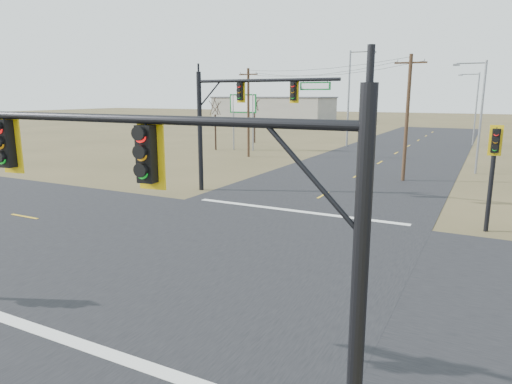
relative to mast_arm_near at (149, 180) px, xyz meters
The scene contains 17 objects.
ground 10.11m from the mast_arm_near, 113.06° to the left, with size 320.00×320.00×0.00m, color brown.
road_ew 10.11m from the mast_arm_near, 113.06° to the left, with size 160.00×14.00×0.02m, color black.
road_ns 10.11m from the mast_arm_near, 113.06° to the left, with size 14.00×160.00×0.02m, color black.
stop_bar_near 5.84m from the mast_arm_near, 167.63° to the left, with size 12.00×0.40×0.01m, color silver.
stop_bar_far 16.80m from the mast_arm_near, 102.59° to the left, with size 12.00×0.40×0.01m, color silver.
mast_arm_near is the anchor object (origin of this frame).
mast_arm_far 20.09m from the mast_arm_near, 114.82° to the left, with size 9.39×0.42×7.61m.
pedestal_signal_ne 17.30m from the mast_arm_near, 70.72° to the left, with size 0.60×0.53×4.90m.
utility_pole_near 27.79m from the mast_arm_near, 89.98° to the left, with size 2.20×0.26×8.98m.
utility_pole_far 38.05m from the mast_arm_near, 115.52° to the left, with size 2.14×0.34×8.76m.
highway_sign 43.81m from the mast_arm_near, 116.67° to the left, with size 3.35×0.17×6.29m.
streetlight_a 33.92m from the mast_arm_near, 82.48° to the left, with size 2.45×0.29×8.78m.
streetlight_b 57.15m from the mast_arm_near, 86.73° to the left, with size 2.49×0.36×8.89m.
streetlight_c 49.25m from the mast_arm_near, 101.66° to the left, with size 3.15×0.32×11.31m.
bare_tree_a 44.12m from the mast_arm_near, 120.79° to the left, with size 2.63×2.63×6.28m.
bare_tree_b 52.31m from the mast_arm_near, 115.38° to the left, with size 2.81×2.81×6.43m.
warehouse_left 107.49m from the mast_arm_near, 113.89° to the left, with size 28.00×14.00×5.50m, color #9D978B.
Camera 1 is at (9.07, -14.71, 6.15)m, focal length 32.00 mm.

